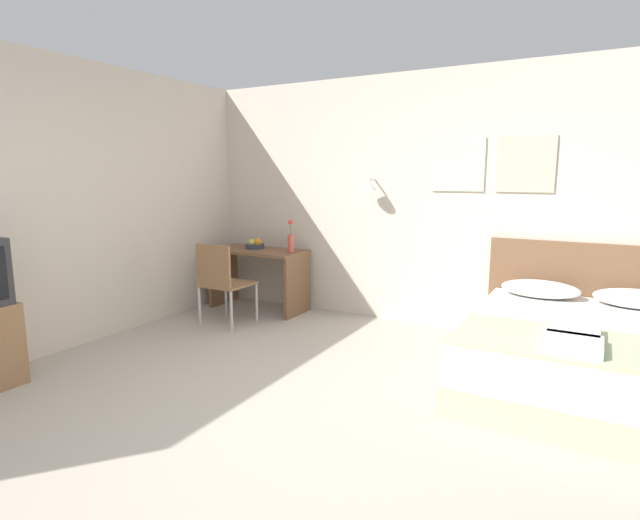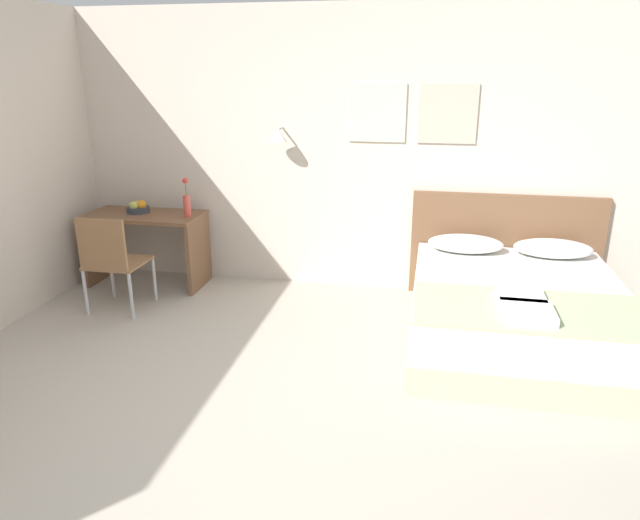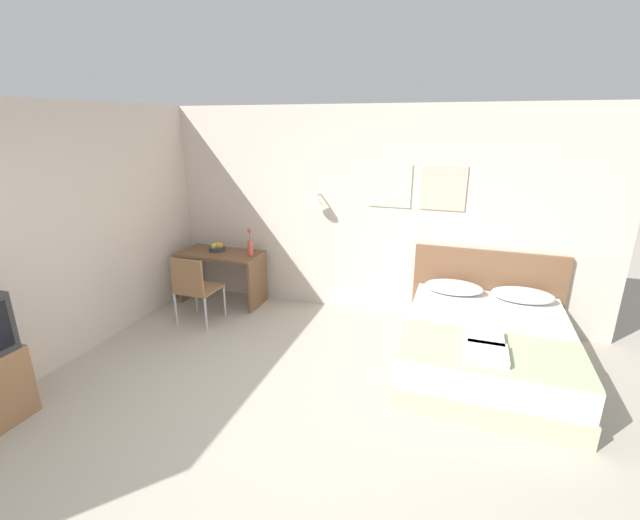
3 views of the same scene
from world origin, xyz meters
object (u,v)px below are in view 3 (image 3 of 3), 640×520
headboard (486,290)px  desk (222,268)px  pillow_left (454,287)px  throw_blanket (491,351)px  folded_towel_near_foot (485,339)px  folded_towel_mid_bed (487,353)px  pillow_right (523,295)px  bed (486,347)px  flower_vase (250,246)px  desk_chair (194,285)px  fruit_bowl (217,248)px

headboard → desk: 3.49m
pillow_left → throw_blanket: 1.36m
folded_towel_near_foot → folded_towel_mid_bed: size_ratio=0.96×
pillow_right → folded_towel_near_foot: (-0.42, -1.17, -0.02)m
headboard → folded_towel_mid_bed: 1.71m
pillow_left → pillow_right: bearing=0.0°
pillow_right → throw_blanket: bearing=-106.0°
bed → headboard: headboard is taller
folded_towel_mid_bed → flower_vase: 3.29m
bed → folded_towel_mid_bed: bearing=-92.9°
folded_towel_near_foot → flower_vase: 3.17m
pillow_left → flower_vase: size_ratio=1.78×
desk → flower_vase: bearing=-1.2°
pillow_left → desk: size_ratio=0.59×
folded_towel_near_foot → desk_chair: (-3.37, 0.37, -0.04)m
folded_towel_mid_bed → headboard: bearing=88.8°
pillow_left → desk_chair: (-3.05, -0.80, -0.06)m
throw_blanket → fruit_bowl: bearing=159.9°
pillow_left → flower_vase: bearing=-178.5°
throw_blanket → folded_towel_near_foot: size_ratio=4.80×
bed → fruit_bowl: bearing=168.4°
pillow_right → flower_vase: flower_vase is taller
throw_blanket → folded_towel_mid_bed: bearing=-104.8°
headboard → fruit_bowl: 3.57m
folded_towel_near_foot → folded_towel_mid_bed: same height
desk → desk_chair: bearing=-86.0°
bed → pillow_right: bearing=63.3°
headboard → fruit_bowl: bearing=-175.6°
folded_towel_near_foot → desk: 3.60m
desk → pillow_left: bearing=1.1°
bed → folded_towel_mid_bed: folded_towel_mid_bed is taller
pillow_left → fruit_bowl: bearing=-179.8°
fruit_bowl → flower_vase: 0.56m
folded_towel_mid_bed → desk_chair: 3.44m
bed → folded_towel_near_foot: folded_towel_near_foot is taller
folded_towel_mid_bed → folded_towel_near_foot: bearing=92.2°
folded_towel_near_foot → headboard: bearing=88.1°
desk → bed: bearing=-11.2°
pillow_right → headboard: bearing=144.9°
bed → flower_vase: flower_vase is taller
bed → flower_vase: bearing=167.3°
desk → desk_chair: desk_chair is taller
folded_towel_near_foot → desk_chair: 3.39m
bed → folded_towel_near_foot: 0.53m
folded_towel_near_foot → fruit_bowl: (-3.50, 1.16, 0.21)m
desk → flower_vase: size_ratio=3.03×
pillow_right → folded_towel_mid_bed: pillow_right is taller
flower_vase → headboard: bearing=6.3°
bed → pillow_left: (-0.37, 0.74, 0.33)m
fruit_bowl → headboard: bearing=4.4°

